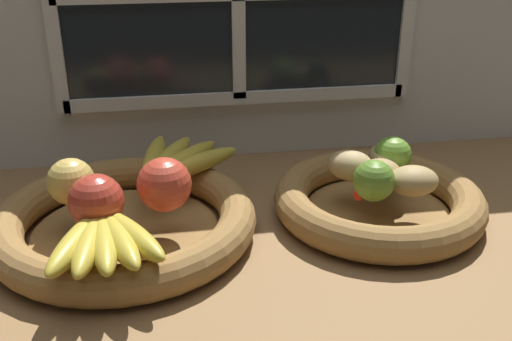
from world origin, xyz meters
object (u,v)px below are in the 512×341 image
at_px(fruit_bowl_right, 379,202).
at_px(lime_far, 393,155).
at_px(apple_golden_left, 71,181).
at_px(banana_bunch_back, 174,161).
at_px(potato_back, 384,159).
at_px(apple_red_front, 96,201).
at_px(potato_small, 413,181).
at_px(potato_oblong, 350,165).
at_px(apple_red_right, 164,185).
at_px(lime_near, 374,181).
at_px(fruit_bowl_left, 125,222).
at_px(potato_large, 382,173).
at_px(chili_pepper, 388,181).
at_px(banana_bunch_front, 104,239).

height_order(fruit_bowl_right, lime_far, lime_far).
height_order(apple_golden_left, banana_bunch_back, apple_golden_left).
height_order(banana_bunch_back, potato_back, potato_back).
bearing_deg(apple_red_front, potato_small, 2.65).
height_order(fruit_bowl_right, potato_oblong, potato_oblong).
bearing_deg(apple_golden_left, apple_red_right, -17.79).
height_order(apple_red_right, lime_near, apple_red_right).
distance_m(apple_red_front, apple_red_right, 0.10).
height_order(fruit_bowl_left, apple_red_front, apple_red_front).
bearing_deg(apple_golden_left, lime_near, -8.21).
relative_size(apple_golden_left, lime_near, 1.11).
xyz_separation_m(apple_red_right, potato_oblong, (0.29, 0.05, -0.02)).
distance_m(fruit_bowl_right, apple_red_right, 0.34).
distance_m(potato_large, chili_pepper, 0.02).
relative_size(banana_bunch_back, potato_oblong, 2.79).
bearing_deg(potato_oblong, chili_pepper, -33.87).
bearing_deg(apple_red_right, potato_large, 4.05).
bearing_deg(apple_golden_left, fruit_bowl_right, -2.36).
distance_m(apple_red_front, potato_oblong, 0.39).
height_order(potato_oblong, potato_small, potato_oblong).
bearing_deg(lime_far, potato_large, -127.87).
xyz_separation_m(apple_red_front, potato_large, (0.42, 0.06, -0.02)).
distance_m(apple_golden_left, chili_pepper, 0.48).
bearing_deg(lime_far, potato_small, -88.51).
relative_size(apple_red_front, potato_large, 1.20).
bearing_deg(potato_oblong, lime_far, 9.25).
xyz_separation_m(fruit_bowl_left, potato_back, (0.41, 0.05, 0.05)).
bearing_deg(lime_near, potato_small, 6.67).
xyz_separation_m(fruit_bowl_right, potato_back, (0.02, 0.05, 0.05)).
distance_m(apple_golden_left, potato_large, 0.46).
xyz_separation_m(fruit_bowl_right, apple_red_front, (-0.42, -0.06, 0.07)).
relative_size(apple_golden_left, potato_oblong, 0.96).
relative_size(fruit_bowl_left, potato_small, 5.16).
bearing_deg(potato_back, apple_red_front, -166.51).
bearing_deg(potato_back, banana_bunch_front, -158.40).
relative_size(fruit_bowl_left, apple_golden_left, 5.72).
xyz_separation_m(apple_red_front, banana_bunch_front, (0.01, -0.06, -0.02)).
relative_size(apple_red_right, potato_large, 1.25).
xyz_separation_m(potato_large, lime_near, (-0.03, -0.04, 0.01)).
bearing_deg(fruit_bowl_right, apple_golden_left, 177.64).
relative_size(apple_red_right, banana_bunch_back, 0.39).
bearing_deg(apple_red_right, fruit_bowl_right, 4.05).
bearing_deg(lime_near, apple_red_front, -178.02).
xyz_separation_m(fruit_bowl_left, banana_bunch_front, (-0.02, -0.12, 0.05)).
distance_m(potato_small, potato_back, 0.09).
xyz_separation_m(apple_golden_left, potato_oblong, (0.42, 0.01, -0.01)).
bearing_deg(apple_red_right, banana_bunch_back, 82.72).
height_order(potato_small, lime_far, lime_far).
xyz_separation_m(fruit_bowl_left, apple_red_right, (0.06, -0.02, 0.07)).
relative_size(fruit_bowl_right, potato_oblong, 4.65).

